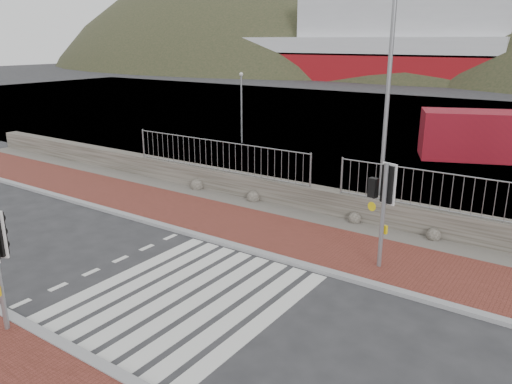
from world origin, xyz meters
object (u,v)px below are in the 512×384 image
Objects in this scene: streetlight at (392,79)px; ferry at (363,43)px; shipping_container at (481,135)px; traffic_signal_far at (383,193)px.

ferry is at bearing 133.58° from streetlight.
traffic_signal_far is at bearing -109.97° from shipping_container.
shipping_container is (0.84, 11.41, -3.49)m from streetlight.
shipping_container is (27.27, -48.44, -4.14)m from ferry.
shipping_container is at bearing -72.58° from traffic_signal_far.
ferry reaches higher than shipping_container.
ferry is 8.53× the size of shipping_container.
traffic_signal_far is at bearing -50.76° from streetlight.
shipping_container is at bearing 105.52° from streetlight.
traffic_signal_far is at bearing -66.44° from ferry.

